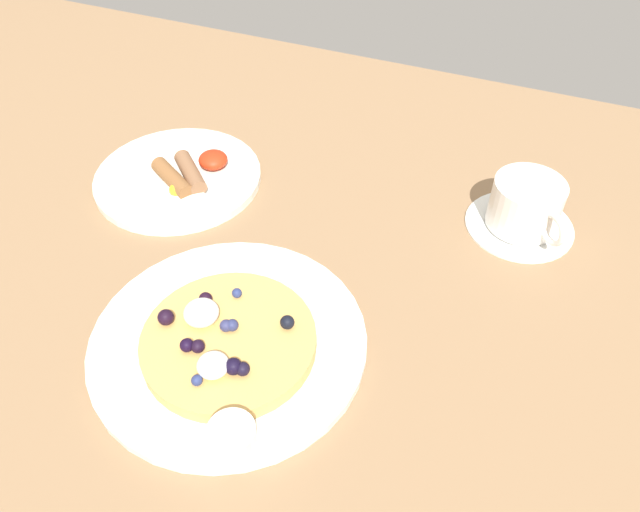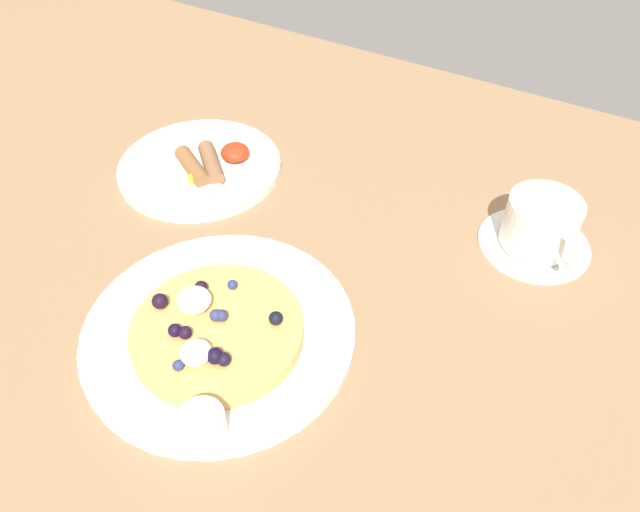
{
  "view_description": "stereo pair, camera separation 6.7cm",
  "coord_description": "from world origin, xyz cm",
  "px_view_note": "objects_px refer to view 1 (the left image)",
  "views": [
    {
      "loc": [
        23.69,
        -44.69,
        53.72
      ],
      "look_at": [
        4.79,
        1.67,
        4.0
      ],
      "focal_mm": 34.33,
      "sensor_mm": 36.0,
      "label": 1
    },
    {
      "loc": [
        29.67,
        -41.77,
        53.72
      ],
      "look_at": [
        4.79,
        1.67,
        4.0
      ],
      "focal_mm": 34.33,
      "sensor_mm": 36.0,
      "label": 2
    }
  ],
  "objects_px": {
    "pancake_plate": "(229,341)",
    "coffee_saucer": "(519,225)",
    "breakfast_plate": "(178,178)",
    "syrup_ramekin": "(233,438)",
    "coffee_cup": "(526,204)"
  },
  "relations": [
    {
      "from": "coffee_saucer",
      "to": "coffee_cup",
      "type": "height_order",
      "value": "coffee_cup"
    },
    {
      "from": "breakfast_plate",
      "to": "syrup_ramekin",
      "type": "bearing_deg",
      "value": -51.51
    },
    {
      "from": "syrup_ramekin",
      "to": "breakfast_plate",
      "type": "bearing_deg",
      "value": 128.49
    },
    {
      "from": "pancake_plate",
      "to": "breakfast_plate",
      "type": "xyz_separation_m",
      "value": [
        -0.2,
        0.23,
        -0.0
      ]
    },
    {
      "from": "breakfast_plate",
      "to": "coffee_saucer",
      "type": "height_order",
      "value": "breakfast_plate"
    },
    {
      "from": "breakfast_plate",
      "to": "coffee_cup",
      "type": "height_order",
      "value": "coffee_cup"
    },
    {
      "from": "pancake_plate",
      "to": "breakfast_plate",
      "type": "distance_m",
      "value": 0.31
    },
    {
      "from": "pancake_plate",
      "to": "coffee_saucer",
      "type": "distance_m",
      "value": 0.41
    },
    {
      "from": "syrup_ramekin",
      "to": "coffee_saucer",
      "type": "xyz_separation_m",
      "value": [
        0.19,
        0.42,
        -0.03
      ]
    },
    {
      "from": "syrup_ramekin",
      "to": "coffee_cup",
      "type": "distance_m",
      "value": 0.47
    },
    {
      "from": "coffee_saucer",
      "to": "coffee_cup",
      "type": "bearing_deg",
      "value": -46.7
    },
    {
      "from": "pancake_plate",
      "to": "syrup_ramekin",
      "type": "bearing_deg",
      "value": -59.14
    },
    {
      "from": "syrup_ramekin",
      "to": "breakfast_plate",
      "type": "distance_m",
      "value": 0.43
    },
    {
      "from": "breakfast_plate",
      "to": "coffee_saucer",
      "type": "bearing_deg",
      "value": 10.38
    },
    {
      "from": "pancake_plate",
      "to": "coffee_saucer",
      "type": "height_order",
      "value": "pancake_plate"
    }
  ]
}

